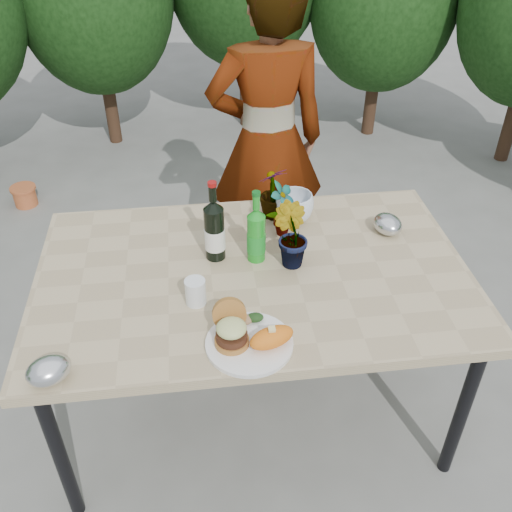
{
  "coord_description": "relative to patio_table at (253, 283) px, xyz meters",
  "views": [
    {
      "loc": [
        -0.2,
        -1.64,
        2.06
      ],
      "look_at": [
        0.0,
        -0.08,
        0.88
      ],
      "focal_mm": 40.0,
      "sensor_mm": 36.0,
      "label": 1
    }
  ],
  "objects": [
    {
      "name": "ground",
      "position": [
        0.0,
        0.0,
        -0.69
      ],
      "size": [
        80.0,
        80.0,
        0.0
      ],
      "primitive_type": "plane",
      "color": "slate",
      "rests_on": "ground"
    },
    {
      "name": "foil_packet_right",
      "position": [
        0.57,
        0.19,
        0.1
      ],
      "size": [
        0.14,
        0.16,
        0.08
      ],
      "primitive_type": "ellipsoid",
      "rotation": [
        0.0,
        0.0,
        1.86
      ],
      "color": "#B9BCC0",
      "rests_on": "patio_table"
    },
    {
      "name": "terracotta_pot",
      "position": [
        -1.34,
        1.86,
        -0.62
      ],
      "size": [
        0.17,
        0.17,
        0.14
      ],
      "color": "#C15E31",
      "rests_on": "ground"
    },
    {
      "name": "blue_bowl",
      "position": [
        0.21,
        0.32,
        0.12
      ],
      "size": [
        0.19,
        0.19,
        0.12
      ],
      "primitive_type": "imported",
      "rotation": [
        0.0,
        0.0,
        -0.22
      ],
      "color": "white",
      "rests_on": "patio_table"
    },
    {
      "name": "foil_packet_left",
      "position": [
        -0.66,
        -0.44,
        0.1
      ],
      "size": [
        0.16,
        0.15,
        0.08
      ],
      "primitive_type": "ellipsoid",
      "rotation": [
        0.0,
        0.0,
        0.42
      ],
      "color": "silver",
      "rests_on": "patio_table"
    },
    {
      "name": "dinner_plate",
      "position": [
        -0.06,
        -0.37,
        0.06
      ],
      "size": [
        0.28,
        0.28,
        0.01
      ],
      "primitive_type": "cylinder",
      "color": "white",
      "rests_on": "patio_table"
    },
    {
      "name": "sweet_potato",
      "position": [
        0.01,
        -0.39,
        0.1
      ],
      "size": [
        0.17,
        0.12,
        0.06
      ],
      "primitive_type": "ellipsoid",
      "rotation": [
        0.0,
        0.0,
        0.35
      ],
      "color": "orange",
      "rests_on": "dinner_plate"
    },
    {
      "name": "sparkling_water",
      "position": [
        0.02,
        0.08,
        0.16
      ],
      "size": [
        0.07,
        0.07,
        0.29
      ],
      "rotation": [
        0.0,
        0.0,
        -0.17
      ],
      "color": "#198D1F",
      "rests_on": "patio_table"
    },
    {
      "name": "seedling_mid",
      "position": [
        0.14,
        0.03,
        0.18
      ],
      "size": [
        0.17,
        0.18,
        0.25
      ],
      "primitive_type": "imported",
      "rotation": [
        0.0,
        0.0,
        2.24
      ],
      "color": "#2A551D",
      "rests_on": "patio_table"
    },
    {
      "name": "grilled_veg",
      "position": [
        -0.04,
        -0.28,
        0.09
      ],
      "size": [
        0.08,
        0.05,
        0.03
      ],
      "color": "olive",
      "rests_on": "dinner_plate"
    },
    {
      "name": "seedling_right",
      "position": [
        0.13,
        0.37,
        0.17
      ],
      "size": [
        0.17,
        0.17,
        0.22
      ],
      "primitive_type": "imported",
      "rotation": [
        0.0,
        0.0,
        3.69
      ],
      "color": "#236021",
      "rests_on": "patio_table"
    },
    {
      "name": "person",
      "position": [
        0.18,
        0.93,
        0.12
      ],
      "size": [
        0.62,
        0.43,
        1.63
      ],
      "primitive_type": "imported",
      "rotation": [
        0.0,
        0.0,
        3.21
      ],
      "color": "#8B6345",
      "rests_on": "ground"
    },
    {
      "name": "seedling_left",
      "position": [
        0.14,
        0.22,
        0.17
      ],
      "size": [
        0.14,
        0.15,
        0.23
      ],
      "primitive_type": "imported",
      "rotation": [
        0.0,
        0.0,
        0.83
      ],
      "color": "#295D20",
      "rests_on": "patio_table"
    },
    {
      "name": "burger_stack",
      "position": [
        -0.11,
        -0.35,
        0.12
      ],
      "size": [
        0.11,
        0.16,
        0.11
      ],
      "color": "#B7722D",
      "rests_on": "dinner_plate"
    },
    {
      "name": "shrub_hedge",
      "position": [
        -0.13,
        1.52,
        0.41
      ],
      "size": [
        6.88,
        5.08,
        2.05
      ],
      "color": "#382316",
      "rests_on": "ground"
    },
    {
      "name": "patio_table",
      "position": [
        0.0,
        0.0,
        0.0
      ],
      "size": [
        1.6,
        1.0,
        0.75
      ],
      "color": "tan",
      "rests_on": "ground"
    },
    {
      "name": "plastic_cup",
      "position": [
        -0.22,
        -0.15,
        0.1
      ],
      "size": [
        0.07,
        0.07,
        0.09
      ],
      "primitive_type": "cylinder",
      "color": "white",
      "rests_on": "patio_table"
    },
    {
      "name": "wine_bottle",
      "position": [
        -0.13,
        0.11,
        0.18
      ],
      "size": [
        0.08,
        0.08,
        0.33
      ],
      "rotation": [
        0.0,
        0.0,
        0.35
      ],
      "color": "black",
      "rests_on": "patio_table"
    }
  ]
}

